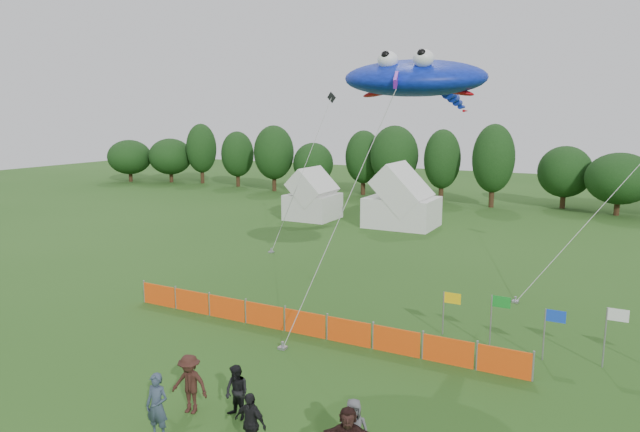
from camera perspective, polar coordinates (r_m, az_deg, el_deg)
The scene contains 14 objects.
ground at distance 18.66m, azimuth -9.14°, elevation -18.93°, with size 160.00×160.00×0.00m, color #234C16.
treeline at distance 58.65m, azimuth 19.61°, elevation 4.82°, with size 104.57×8.78×8.36m.
tent_left at distance 49.61m, azimuth -0.73°, elevation 1.77°, with size 4.06×4.06×3.58m.
tent_right at distance 46.64m, azimuth 8.20°, elevation 1.35°, with size 5.56×4.45×3.92m.
barrier_fence at distance 23.99m, azimuth -1.54°, elevation -10.68°, with size 17.90×0.06×1.00m.
flag_row at distance 23.31m, azimuth 22.24°, elevation -9.74°, with size 8.73×0.81×2.26m.
spectator_a at distance 17.45m, azimuth -15.97°, elevation -17.82°, with size 0.70×0.46×1.92m, color #2F3C4E.
spectator_b at distance 18.01m, azimuth -8.32°, elevation -17.05°, with size 0.81×0.63×1.66m, color black.
spectator_c at distance 18.53m, azimuth -12.90°, elevation -16.05°, with size 1.20×0.69×1.86m, color #331A14.
spectator_d at distance 16.34m, azimuth -7.00°, elevation -19.89°, with size 1.02×0.42×1.74m, color black.
spectator_e at distance 16.04m, azimuth 3.35°, elevation -20.55°, with size 0.83×0.54×1.69m, color #4A4B4F.
stingray_kite at distance 24.73m, azimuth 9.90°, elevation 13.34°, with size 6.92×13.09×11.55m.
small_kite_white at distance 32.15m, azimuth 28.73°, elevation 3.79°, with size 7.05×6.04×9.20m.
small_kite_dark at distance 38.18m, azimuth -1.58°, elevation 4.90°, with size 2.93×4.29×10.52m.
Camera 1 is at (10.00, -12.91, 9.03)m, focal length 32.00 mm.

